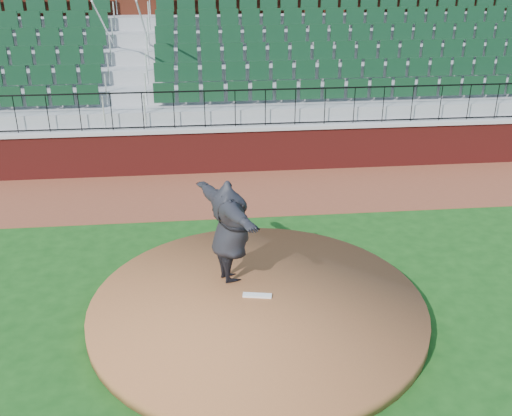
{
  "coord_description": "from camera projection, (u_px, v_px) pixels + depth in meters",
  "views": [
    {
      "loc": [
        -1.07,
        -8.79,
        5.99
      ],
      "look_at": [
        0.0,
        1.5,
        1.3
      ],
      "focal_mm": 41.56,
      "sensor_mm": 36.0,
      "label": 1
    }
  ],
  "objects": [
    {
      "name": "pitchers_mound",
      "position": [
        258.0,
        308.0,
        10.34
      ],
      "size": [
        5.83,
        5.83,
        0.25
      ],
      "primitive_type": "cylinder",
      "color": "brown",
      "rests_on": "ground"
    },
    {
      "name": "field_wall",
      "position": [
        236.0,
        150.0,
        16.63
      ],
      "size": [
        34.0,
        0.35,
        1.2
      ],
      "primitive_type": "cube",
      "color": "maroon",
      "rests_on": "ground"
    },
    {
      "name": "pitcher",
      "position": [
        230.0,
        231.0,
        10.59
      ],
      "size": [
        1.47,
        2.5,
        1.97
      ],
      "primitive_type": "imported",
      "rotation": [
        0.0,
        0.0,
        1.93
      ],
      "color": "black",
      "rests_on": "pitchers_mound"
    },
    {
      "name": "seating_stands",
      "position": [
        229.0,
        70.0,
        18.4
      ],
      "size": [
        34.0,
        5.1,
        4.6
      ],
      "primitive_type": null,
      "color": "gray",
      "rests_on": "ground"
    },
    {
      "name": "warning_track",
      "position": [
        241.0,
        192.0,
        15.43
      ],
      "size": [
        34.0,
        3.2,
        0.01
      ],
      "primitive_type": "cube",
      "color": "brown",
      "rests_on": "ground"
    },
    {
      "name": "wall_railing",
      "position": [
        235.0,
        109.0,
        16.14
      ],
      "size": [
        34.0,
        0.05,
        1.0
      ],
      "primitive_type": null,
      "color": "black",
      "rests_on": "wall_cap"
    },
    {
      "name": "ground",
      "position": [
        265.0,
        309.0,
        10.54
      ],
      "size": [
        90.0,
        90.0,
        0.0
      ],
      "primitive_type": "plane",
      "color": "#144513",
      "rests_on": "ground"
    },
    {
      "name": "concourse_wall",
      "position": [
        224.0,
        41.0,
        20.75
      ],
      "size": [
        34.0,
        0.5,
        5.5
      ],
      "primitive_type": "cube",
      "color": "maroon",
      "rests_on": "ground"
    },
    {
      "name": "pitching_rubber",
      "position": [
        257.0,
        295.0,
        10.46
      ],
      "size": [
        0.53,
        0.22,
        0.03
      ],
      "primitive_type": "cube",
      "rotation": [
        0.0,
        0.0,
        -0.19
      ],
      "color": "white",
      "rests_on": "pitchers_mound"
    },
    {
      "name": "wall_cap",
      "position": [
        235.0,
        128.0,
        16.36
      ],
      "size": [
        34.0,
        0.45,
        0.1
      ],
      "primitive_type": "cube",
      "color": "#B7B7B7",
      "rests_on": "field_wall"
    }
  ]
}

